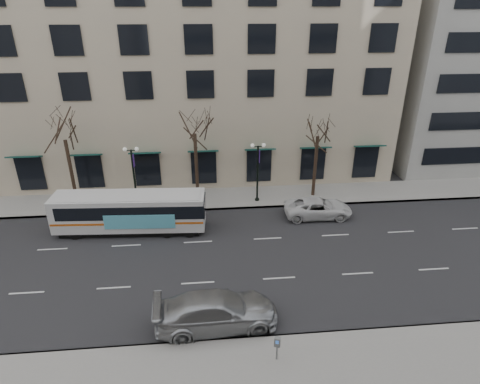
{
  "coord_description": "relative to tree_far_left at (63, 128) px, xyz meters",
  "views": [
    {
      "loc": [
        0.74,
        -22.02,
        15.43
      ],
      "look_at": [
        2.96,
        1.88,
        4.0
      ],
      "focal_mm": 30.0,
      "sensor_mm": 36.0,
      "label": 1
    }
  ],
  "objects": [
    {
      "name": "city_bus",
      "position": [
        5.2,
        -4.47,
        -5.08
      ],
      "size": [
        11.05,
        3.02,
        2.96
      ],
      "rotation": [
        0.0,
        0.0,
        -0.06
      ],
      "color": "silver",
      "rests_on": "ground"
    },
    {
      "name": "white_pickup",
      "position": [
        19.45,
        -3.56,
        -5.96
      ],
      "size": [
        5.35,
        2.57,
        1.47
      ],
      "primitive_type": "imported",
      "rotation": [
        0.0,
        0.0,
        1.55
      ],
      "color": "silver",
      "rests_on": "ground"
    },
    {
      "name": "lamp_post_right",
      "position": [
        15.01,
        -0.6,
        -3.75
      ],
      "size": [
        1.22,
        0.45,
        5.21
      ],
      "color": "black",
      "rests_on": "ground"
    },
    {
      "name": "tree_far_right",
      "position": [
        20.0,
        0.0,
        -0.28
      ],
      "size": [
        3.6,
        3.6,
        8.06
      ],
      "color": "black",
      "rests_on": "ground"
    },
    {
      "name": "ground",
      "position": [
        10.0,
        -8.8,
        -6.7
      ],
      "size": [
        160.0,
        160.0,
        0.0
      ],
      "primitive_type": "plane",
      "color": "black",
      "rests_on": "ground"
    },
    {
      "name": "silver_car",
      "position": [
        11.02,
        -14.68,
        -5.77
      ],
      "size": [
        6.57,
        3.01,
        1.86
      ],
      "primitive_type": "imported",
      "rotation": [
        0.0,
        0.0,
        1.63
      ],
      "color": "#A5A8AD",
      "rests_on": "ground"
    },
    {
      "name": "lamp_post_left",
      "position": [
        5.01,
        -0.6,
        -3.75
      ],
      "size": [
        1.22,
        0.45,
        5.21
      ],
      "color": "black",
      "rests_on": "ground"
    },
    {
      "name": "sidewalk_far",
      "position": [
        15.0,
        0.2,
        -6.62
      ],
      "size": [
        80.0,
        4.0,
        0.15
      ],
      "primitive_type": "cube",
      "color": "gray",
      "rests_on": "ground"
    },
    {
      "name": "building_hotel",
      "position": [
        8.0,
        12.2,
        5.3
      ],
      "size": [
        40.0,
        20.0,
        24.0
      ],
      "primitive_type": "cube",
      "color": "beige",
      "rests_on": "ground"
    },
    {
      "name": "tree_far_left",
      "position": [
        0.0,
        0.0,
        0.0
      ],
      "size": [
        3.6,
        3.6,
        8.34
      ],
      "color": "black",
      "rests_on": "ground"
    },
    {
      "name": "tree_far_mid",
      "position": [
        10.0,
        0.0,
        0.21
      ],
      "size": [
        3.6,
        3.6,
        8.55
      ],
      "color": "black",
      "rests_on": "ground"
    },
    {
      "name": "pay_station",
      "position": [
        13.73,
        -17.33,
        -5.58
      ],
      "size": [
        0.33,
        0.27,
        1.33
      ],
      "rotation": [
        0.0,
        0.0,
        -0.33
      ],
      "color": "slate",
      "rests_on": "sidewalk_near"
    }
  ]
}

